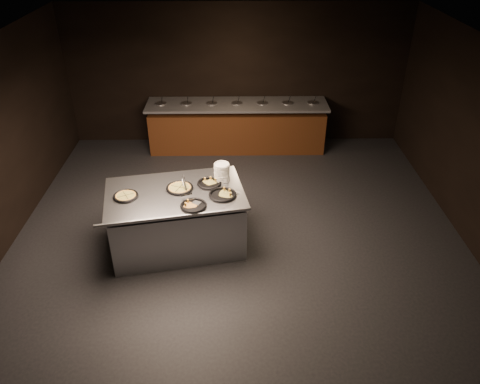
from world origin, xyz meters
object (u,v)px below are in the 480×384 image
at_px(plate_stack, 222,172).
at_px(pan_cheese_whole, 180,188).
at_px(serving_counter, 177,220).
at_px(pan_veggie_whole, 126,196).

bearing_deg(plate_stack, pan_cheese_whole, -157.34).
bearing_deg(serving_counter, pan_cheese_whole, 42.86).
relative_size(plate_stack, pan_cheese_whole, 0.69).
distance_m(plate_stack, pan_veggie_whole, 1.43).
distance_m(serving_counter, pan_cheese_whole, 0.53).
relative_size(plate_stack, pan_veggie_whole, 0.77).
xyz_separation_m(plate_stack, pan_veggie_whole, (-1.35, -0.46, -0.12)).
distance_m(serving_counter, pan_veggie_whole, 0.86).
height_order(plate_stack, pan_cheese_whole, plate_stack).
relative_size(pan_veggie_whole, pan_cheese_whole, 0.90).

